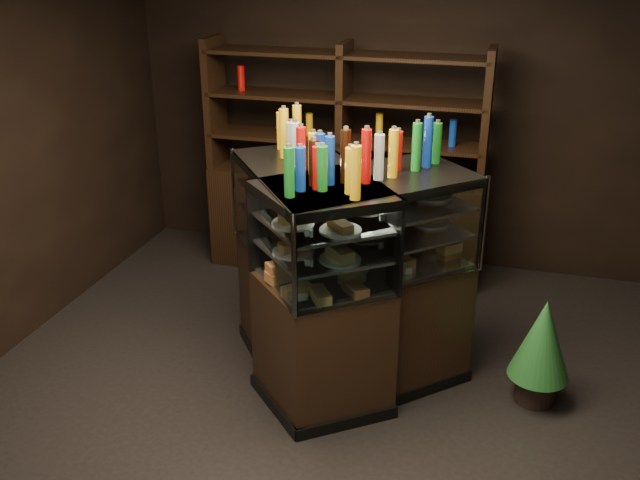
# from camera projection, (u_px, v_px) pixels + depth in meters

# --- Properties ---
(ground) EXTENTS (5.00, 5.00, 0.00)m
(ground) POSITION_uv_depth(u_px,v_px,m) (340.00, 415.00, 4.48)
(ground) COLOR black
(ground) RESTS_ON ground
(room_shell) EXTENTS (5.02, 5.02, 3.01)m
(room_shell) POSITION_uv_depth(u_px,v_px,m) (344.00, 110.00, 3.71)
(room_shell) COLOR black
(room_shell) RESTS_ON ground
(display_case) EXTENTS (1.74, 1.47, 1.46)m
(display_case) POSITION_uv_depth(u_px,v_px,m) (337.00, 315.00, 4.67)
(display_case) COLOR black
(display_case) RESTS_ON ground
(food_display) EXTENTS (1.31, 1.07, 0.45)m
(food_display) POSITION_uv_depth(u_px,v_px,m) (337.00, 228.00, 4.42)
(food_display) COLOR #C68647
(food_display) RESTS_ON display_case
(bottles_top) EXTENTS (1.14, 0.94, 0.30)m
(bottles_top) POSITION_uv_depth(u_px,v_px,m) (338.00, 152.00, 4.23)
(bottles_top) COLOR black
(bottles_top) RESTS_ON display_case
(potted_conifer) EXTENTS (0.38, 0.38, 0.82)m
(potted_conifer) POSITION_uv_depth(u_px,v_px,m) (543.00, 337.00, 4.44)
(potted_conifer) COLOR black
(potted_conifer) RESTS_ON ground
(back_shelving) EXTENTS (2.36, 0.43, 2.00)m
(back_shelving) POSITION_uv_depth(u_px,v_px,m) (343.00, 206.00, 6.18)
(back_shelving) COLOR black
(back_shelving) RESTS_ON ground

